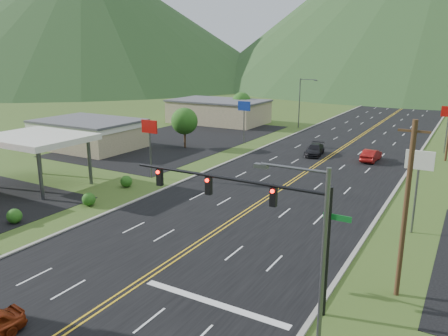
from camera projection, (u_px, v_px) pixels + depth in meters
The scene contains 15 objects.
traffic_signal at pixel (256, 206), 23.48m from camera, with size 13.10×0.43×7.00m.
streetlight_east at pixel (316, 257), 17.89m from camera, with size 3.28×0.25×9.00m.
streetlight_west at pixel (301, 100), 79.20m from camera, with size 3.28×0.25×9.00m.
gas_canopy at pixel (37, 139), 44.09m from camera, with size 10.00×8.00×5.30m.
building_west_mid at pixel (89, 132), 62.99m from camera, with size 14.40×10.40×4.10m.
building_west_far at pixel (218, 111), 86.18m from camera, with size 18.40×11.40×4.50m.
pole_sign_west_a at pixel (150, 133), 46.87m from camera, with size 2.00×0.18×6.40m.
pole_sign_west_b at pixel (244, 110), 65.29m from camera, with size 2.00×0.18×6.40m.
pole_sign_east_a at pixel (419, 169), 32.12m from camera, with size 2.00×0.18×6.40m.
tree_west_a at pixel (184, 121), 62.63m from camera, with size 3.84×3.84×5.82m.
tree_west_b at pixel (241, 102), 87.66m from camera, with size 3.84×3.84×5.82m.
utility_pole_a at pixel (406, 209), 23.48m from camera, with size 1.60×0.28×10.00m.
mountain_nw at pixel (86, 17), 204.91m from camera, with size 190.00×190.00×60.00m, color #1D391A.
car_dark_mid at pixel (315, 150), 58.54m from camera, with size 2.06×5.06×1.47m, color black.
car_red_far at pixel (371, 155), 55.27m from camera, with size 1.62×4.64×1.53m, color maroon.
Camera 1 is at (16.12, -6.07, 13.24)m, focal length 35.00 mm.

